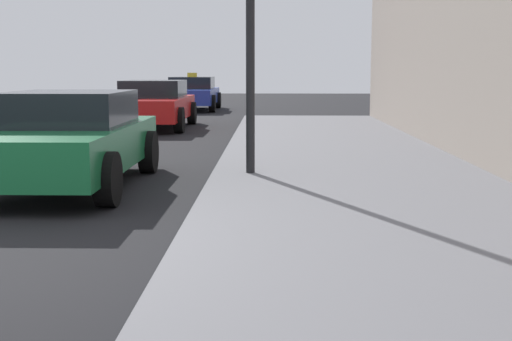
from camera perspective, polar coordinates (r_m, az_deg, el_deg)
sidewalk at (r=5.81m, az=13.03°, el=-6.79°), size 4.00×32.00×0.15m
car_green at (r=9.62m, az=-15.22°, el=2.51°), size 1.94×4.16×1.27m
car_red at (r=18.84m, az=-8.42°, el=5.41°), size 1.98×4.33×1.27m
car_blue at (r=27.08m, az=-5.27°, el=6.32°), size 2.02×4.31×1.43m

